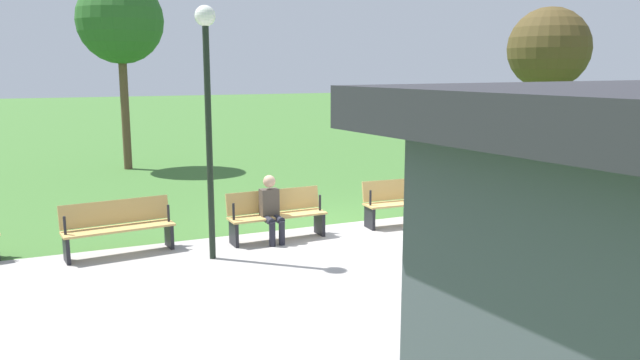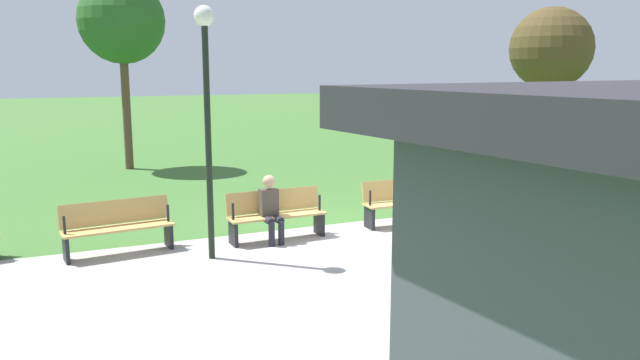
{
  "view_description": "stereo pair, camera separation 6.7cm",
  "coord_description": "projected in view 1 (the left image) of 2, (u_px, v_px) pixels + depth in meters",
  "views": [
    {
      "loc": [
        5.03,
        10.19,
        3.07
      ],
      "look_at": [
        0.0,
        -1.24,
        0.8
      ],
      "focal_mm": 34.78,
      "sensor_mm": 36.0,
      "label": 1
    },
    {
      "loc": [
        4.97,
        10.22,
        3.07
      ],
      "look_at": [
        0.0,
        -1.24,
        0.8
      ],
      "focal_mm": 34.78,
      "sensor_mm": 36.0,
      "label": 2
    }
  ],
  "objects": [
    {
      "name": "bench_2",
      "position": [
        640.0,
        166.0,
        16.59
      ],
      "size": [
        1.85,
        0.93,
        0.89
      ],
      "rotation": [
        0.0,
        0.0,
        -0.27
      ],
      "color": "tan",
      "rests_on": "ground"
    },
    {
      "name": "ground_plane",
      "position": [
        346.0,
        232.0,
        11.72
      ],
      "size": [
        120.0,
        120.0,
        0.0
      ],
      "primitive_type": "plane",
      "color": "#3D6B2D"
    },
    {
      "name": "bench_6",
      "position": [
        276.0,
        214.0,
        11.18
      ],
      "size": [
        1.8,
        0.54,
        0.89
      ],
      "rotation": [
        0.0,
        0.0,
        0.04
      ],
      "color": "tan",
      "rests_on": "ground"
    },
    {
      "name": "lamp_post",
      "position": [
        207.0,
        86.0,
        9.61
      ],
      "size": [
        0.32,
        0.32,
        4.01
      ],
      "color": "black",
      "rests_on": "ground"
    },
    {
      "name": "bench_5",
      "position": [
        406.0,
        201.0,
        12.26
      ],
      "size": [
        1.8,
        0.54,
        0.89
      ],
      "rotation": [
        0.0,
        0.0,
        -0.04
      ],
      "color": "tan",
      "rests_on": "ground"
    },
    {
      "name": "tree_0",
      "position": [
        120.0,
        22.0,
        18.28
      ],
      "size": [
        2.53,
        2.53,
        5.71
      ],
      "color": "brown",
      "rests_on": "ground"
    },
    {
      "name": "person_seated",
      "position": [
        271.0,
        207.0,
        10.96
      ],
      "size": [
        0.33,
        0.53,
        1.2
      ],
      "rotation": [
        0.0,
        0.0,
        0.04
      ],
      "color": "#4C4238",
      "rests_on": "ground"
    },
    {
      "name": "tree_1",
      "position": [
        549.0,
        49.0,
        26.8
      ],
      "size": [
        3.53,
        3.53,
        5.66
      ],
      "color": "#4C3828",
      "rests_on": "ground"
    },
    {
      "name": "bench_7",
      "position": [
        118.0,
        226.0,
        10.29
      ],
      "size": [
        1.83,
        0.68,
        0.89
      ],
      "rotation": [
        0.0,
        0.0,
        0.12
      ],
      "color": "tan",
      "rests_on": "ground"
    },
    {
      "name": "path_paving",
      "position": [
        409.0,
        266.0,
        9.7
      ],
      "size": [
        44.69,
        5.76,
        0.01
      ],
      "primitive_type": "cube",
      "color": "#A39E99",
      "rests_on": "ground"
    },
    {
      "name": "bench_3",
      "position": [
        585.0,
        177.0,
        14.98
      ],
      "size": [
        1.84,
        0.81,
        0.89
      ],
      "rotation": [
        0.0,
        0.0,
        -0.19
      ],
      "color": "tan",
      "rests_on": "ground"
    },
    {
      "name": "bench_4",
      "position": [
        508.0,
        188.0,
        13.53
      ],
      "size": [
        1.83,
        0.68,
        0.89
      ],
      "rotation": [
        0.0,
        0.0,
        -0.12
      ],
      "color": "tan",
      "rests_on": "ground"
    }
  ]
}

